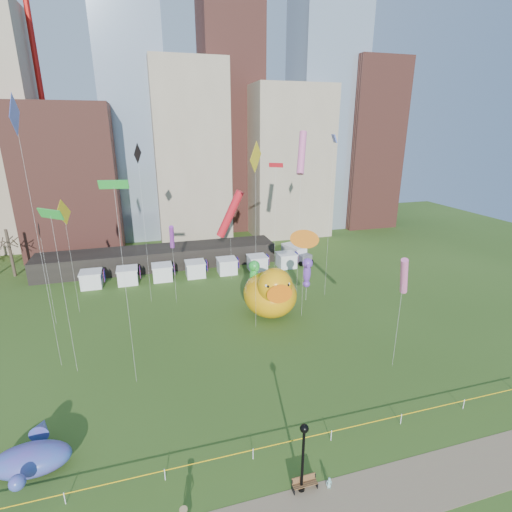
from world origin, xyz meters
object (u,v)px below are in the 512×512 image
object	(u,v)px
seahorse_green	(254,273)
park_bench	(304,482)
seahorse_purple	(307,270)
small_duck	(265,293)
box_truck	(296,253)
toddler	(329,483)
big_duck	(271,292)
whale_inflatable	(32,457)
lamppost	(303,450)

from	to	relation	value
seahorse_green	park_bench	size ratio (longest dim) A/B	3.90
seahorse_purple	small_duck	bearing A→B (deg)	-174.77
park_bench	box_truck	bearing A→B (deg)	68.34
park_bench	seahorse_green	bearing A→B (deg)	80.50
seahorse_purple	toddler	world-z (taller)	seahorse_purple
park_bench	big_duck	bearing A→B (deg)	76.28
whale_inflatable	lamppost	size ratio (longest dim) A/B	1.23
seahorse_green	toddler	xyz separation A→B (m)	(-2.59, -26.28, -4.35)
toddler	big_duck	bearing A→B (deg)	94.09
small_duck	lamppost	distance (m)	28.07
box_truck	toddler	xyz separation A→B (m)	(-14.73, -42.28, -0.89)
seahorse_purple	whale_inflatable	xyz separation A→B (m)	(-28.40, -19.58, -3.28)
seahorse_green	box_truck	bearing A→B (deg)	50.64
big_duck	seahorse_green	size ratio (longest dim) A/B	1.42
small_duck	lamppost	xyz separation A→B (m)	(-6.25, -27.30, 1.90)
park_bench	lamppost	distance (m)	2.77
seahorse_green	box_truck	world-z (taller)	seahorse_green
small_duck	seahorse_green	xyz separation A→B (m)	(-1.89, -1.36, 3.43)
seahorse_green	toddler	world-z (taller)	seahorse_green
big_duck	seahorse_purple	xyz separation A→B (m)	(5.95, 2.88, 1.15)
big_duck	park_bench	size ratio (longest dim) A/B	5.54
big_duck	park_bench	bearing A→B (deg)	-97.95
seahorse_purple	box_truck	world-z (taller)	seahorse_purple
whale_inflatable	toddler	distance (m)	19.77
lamppost	box_truck	xyz separation A→B (m)	(16.49, 41.94, -1.92)
big_duck	toddler	bearing A→B (deg)	-94.16
big_duck	whale_inflatable	bearing A→B (deg)	-138.02
small_duck	lamppost	bearing A→B (deg)	-117.45
big_duck	toddler	world-z (taller)	big_duck
big_duck	lamppost	xyz separation A→B (m)	(-5.72, -23.32, 0.08)
small_duck	seahorse_purple	xyz separation A→B (m)	(5.42, -1.10, 2.97)
lamppost	box_truck	size ratio (longest dim) A/B	0.83
park_bench	box_truck	world-z (taller)	box_truck
seahorse_green	park_bench	world-z (taller)	seahorse_green
small_duck	park_bench	xyz separation A→B (m)	(-6.01, -27.22, -0.86)
seahorse_purple	toddler	xyz separation A→B (m)	(-9.91, -26.54, -3.89)
whale_inflatable	big_duck	bearing A→B (deg)	38.79
seahorse_purple	park_bench	distance (m)	28.77
big_duck	lamppost	distance (m)	24.01
small_duck	box_truck	bearing A→B (deg)	40.46
whale_inflatable	toddler	size ratio (longest dim) A/B	8.32
seahorse_purple	toddler	distance (m)	28.59
seahorse_purple	toddler	size ratio (longest dim) A/B	7.68
seahorse_purple	park_bench	bearing A→B (deg)	-96.95
big_duck	seahorse_green	world-z (taller)	big_duck
box_truck	toddler	world-z (taller)	box_truck
seahorse_purple	box_truck	size ratio (longest dim) A/B	0.94
big_duck	lamppost	size ratio (longest dim) A/B	1.74
big_duck	seahorse_green	bearing A→B (deg)	122.68
box_truck	small_duck	bearing A→B (deg)	-140.94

